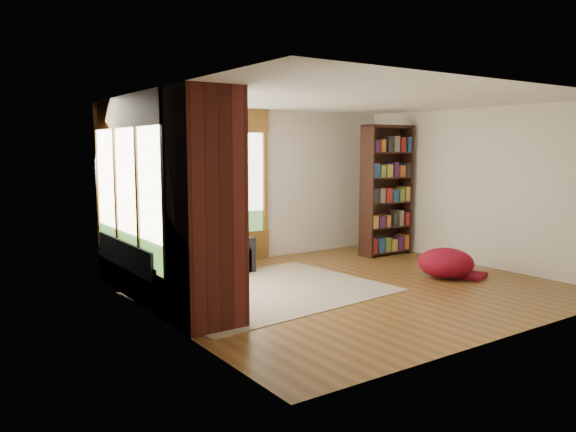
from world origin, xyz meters
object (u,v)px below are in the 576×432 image
pouf (446,262)px  dog_brindle (159,235)px  dog_tan (180,224)px  bookshelf (387,191)px  brick_chimney (204,208)px  sectional_sofa (171,262)px  area_rug (264,291)px

pouf → dog_brindle: size_ratio=0.93×
pouf → dog_tan: bearing=146.1°
bookshelf → brick_chimney: bearing=-157.9°
bookshelf → pouf: bookshelf is taller
sectional_sofa → pouf: (3.54, -2.05, -0.07)m
sectional_sofa → bookshelf: 4.19m
area_rug → dog_tan: dog_tan is taller
bookshelf → dog_tan: size_ratio=2.02×
brick_chimney → bookshelf: 4.90m
brick_chimney → bookshelf: brick_chimney is taller
area_rug → pouf: 2.84m
dog_brindle → sectional_sofa: bearing=-39.5°
bookshelf → pouf: size_ratio=2.84×
bookshelf → dog_tan: bearing=174.5°
sectional_sofa → dog_tan: (0.24, 0.17, 0.52)m
sectional_sofa → pouf: bearing=-29.5°
area_rug → dog_tan: size_ratio=2.73×
dog_tan → pouf: bearing=-50.4°
area_rug → dog_brindle: dog_brindle is taller
bookshelf → dog_tan: (-3.86, 0.37, -0.35)m
brick_chimney → pouf: brick_chimney is taller
dog_brindle → area_rug: bearing=-125.0°
dog_brindle → dog_tan: bearing=-44.6°
area_rug → bookshelf: (3.26, 1.00, 1.17)m
brick_chimney → sectional_sofa: size_ratio=1.18×
brick_chimney → dog_tan: (0.68, 2.21, -0.47)m
area_rug → pouf: pouf is taller
sectional_sofa → dog_tan: 0.60m
bookshelf → dog_brindle: 4.42m
brick_chimney → dog_brindle: (0.14, 1.70, -0.53)m
brick_chimney → pouf: bearing=-0.1°
sectional_sofa → dog_brindle: bearing=-130.8°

